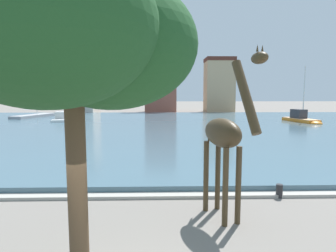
% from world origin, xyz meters
% --- Properties ---
extents(harbor_water, '(87.21, 44.75, 0.32)m').
position_xyz_m(harbor_water, '(0.00, 28.44, 0.16)').
color(harbor_water, '#476675').
rests_on(harbor_water, ground).
extents(quay_edge_coping, '(87.21, 0.50, 0.12)m').
position_xyz_m(quay_edge_coping, '(0.00, 5.81, 0.06)').
color(quay_edge_coping, '#ADA89E').
rests_on(quay_edge_coping, ground).
extents(giraffe_statue, '(1.38, 2.80, 5.02)m').
position_xyz_m(giraffe_statue, '(3.04, 3.93, 2.56)').
color(giraffe_statue, '#42331E').
rests_on(giraffe_statue, ground).
extents(sailboat_grey, '(4.31, 9.95, 6.54)m').
position_xyz_m(sailboat_grey, '(-18.25, 40.85, 0.37)').
color(sailboat_grey, '#939399').
rests_on(sailboat_grey, ground).
extents(sailboat_white, '(2.98, 6.47, 9.00)m').
position_xyz_m(sailboat_white, '(-12.19, 34.25, 0.52)').
color(sailboat_white, white).
rests_on(sailboat_white, ground).
extents(sailboat_orange, '(2.80, 6.38, 7.35)m').
position_xyz_m(sailboat_orange, '(19.14, 31.02, 0.62)').
color(sailboat_orange, orange).
rests_on(sailboat_orange, ground).
extents(shade_tree, '(4.89, 4.80, 6.10)m').
position_xyz_m(shade_tree, '(-0.52, 0.91, 4.79)').
color(shade_tree, brown).
rests_on(shade_tree, ground).
extents(mooring_bollard, '(0.24, 0.24, 0.50)m').
position_xyz_m(mooring_bollard, '(5.52, 5.66, 0.25)').
color(mooring_bollard, '#232326').
rests_on(mooring_bollard, ground).
extents(townhouse_narrow_midrow, '(5.24, 6.97, 12.49)m').
position_xyz_m(townhouse_narrow_midrow, '(-14.50, 53.96, 6.26)').
color(townhouse_narrow_midrow, beige).
rests_on(townhouse_narrow_midrow, ground).
extents(townhouse_end_terrace, '(6.66, 5.74, 12.86)m').
position_xyz_m(townhouse_end_terrace, '(1.14, 56.72, 6.44)').
color(townhouse_end_terrace, '#8E5142').
rests_on(townhouse_end_terrace, ground).
extents(townhouse_corner_house, '(6.00, 5.41, 11.46)m').
position_xyz_m(townhouse_corner_house, '(13.60, 56.22, 5.74)').
color(townhouse_corner_house, tan).
rests_on(townhouse_corner_house, ground).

